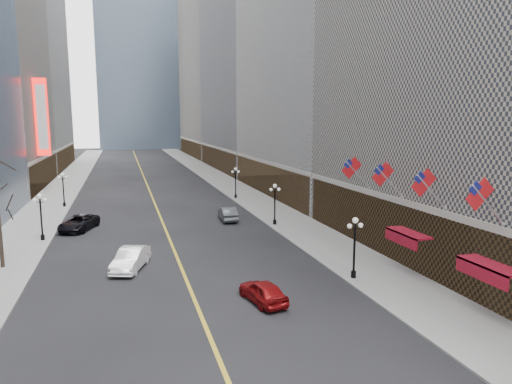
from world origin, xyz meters
TOP-DOWN VIEW (x-y plane):
  - sidewalk_east at (14.00, 70.00)m, footprint 6.00×230.00m
  - sidewalk_west at (-14.00, 70.00)m, footprint 6.00×230.00m
  - lane_line at (0.00, 80.00)m, footprint 0.25×200.00m
  - bldg_east_c at (29.88, 106.00)m, footprint 26.60×40.60m
  - bldg_east_d at (29.90, 149.00)m, footprint 26.60×46.60m
  - streetlamp_east_1 at (11.80, 30.00)m, footprint 1.26×0.44m
  - streetlamp_east_2 at (11.80, 48.00)m, footprint 1.26×0.44m
  - streetlamp_east_3 at (11.80, 66.00)m, footprint 1.26×0.44m
  - streetlamp_west_2 at (-11.80, 48.00)m, footprint 1.26×0.44m
  - streetlamp_west_3 at (-11.80, 66.00)m, footprint 1.26×0.44m
  - flag_2 at (15.31, 22.00)m, footprint 2.87×0.12m
  - flag_3 at (15.31, 27.00)m, footprint 2.87×0.12m
  - flag_4 at (15.31, 32.00)m, footprint 2.87×0.12m
  - flag_5 at (15.31, 37.00)m, footprint 2.87×0.12m
  - awning_b at (16.11, 22.00)m, footprint 1.40×4.00m
  - awning_c at (16.11, 30.00)m, footprint 1.40×4.00m
  - theatre_marquee at (-15.88, 80.00)m, footprint 2.00×0.55m
  - car_nb_mid at (-3.82, 37.00)m, footprint 3.37×5.42m
  - car_nb_far at (-8.83, 51.87)m, footprint 4.44×6.28m
  - car_sb_mid at (4.17, 27.85)m, footprint 2.56×4.56m
  - car_sb_far at (7.40, 52.05)m, footprint 1.93×4.92m

SIDE VIEW (x-z plane):
  - lane_line at x=0.00m, z-range 0.00..0.02m
  - sidewalk_east at x=14.00m, z-range 0.00..0.15m
  - sidewalk_west at x=-14.00m, z-range 0.00..0.15m
  - car_sb_mid at x=4.17m, z-range 0.00..1.46m
  - car_nb_far at x=-8.83m, z-range 0.00..1.59m
  - car_sb_far at x=7.40m, z-range 0.00..1.59m
  - car_nb_mid at x=-3.82m, z-range 0.00..1.69m
  - streetlamp_east_1 at x=11.80m, z-range 0.64..5.16m
  - streetlamp_east_2 at x=11.80m, z-range 0.64..5.16m
  - streetlamp_east_3 at x=11.80m, z-range 0.64..5.16m
  - streetlamp_west_2 at x=-11.80m, z-range 0.64..5.16m
  - streetlamp_west_3 at x=-11.80m, z-range 0.64..5.16m
  - awning_b at x=16.11m, z-range 2.62..3.54m
  - awning_c at x=16.11m, z-range 2.62..3.54m
  - flag_2 at x=15.31m, z-range 5.85..8.72m
  - flag_3 at x=15.31m, z-range 5.85..8.72m
  - flag_4 at x=15.31m, z-range 5.85..8.72m
  - flag_5 at x=15.31m, z-range 5.85..8.72m
  - theatre_marquee at x=-15.88m, z-range 6.00..18.00m
  - bldg_east_c at x=29.88m, z-range -0.22..48.58m
  - bldg_east_d at x=29.90m, z-range -0.23..62.57m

